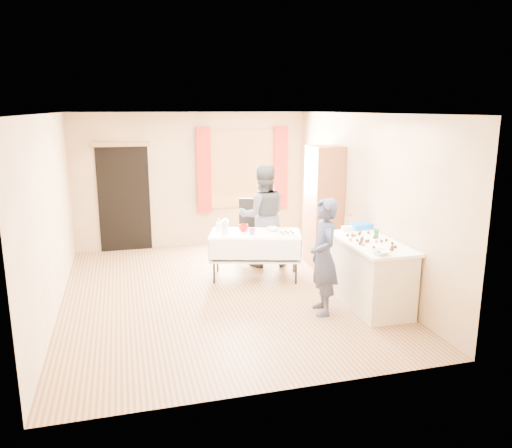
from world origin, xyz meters
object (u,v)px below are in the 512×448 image
object	(u,v)px
party_table	(255,251)
chair	(250,242)
cabinet	(324,206)
girl	(324,257)
woman	(263,216)
counter	(369,273)

from	to	relation	value
party_table	chair	distance (m)	1.00
cabinet	party_table	size ratio (longest dim) A/B	1.30
party_table	cabinet	bearing A→B (deg)	32.60
cabinet	girl	bearing A→B (deg)	-112.50
cabinet	woman	distance (m)	1.06
girl	party_table	bearing A→B (deg)	-156.83
counter	girl	size ratio (longest dim) A/B	0.96
party_table	girl	size ratio (longest dim) A/B	1.02
cabinet	woman	bearing A→B (deg)	167.97
counter	party_table	world-z (taller)	counter
girl	chair	bearing A→B (deg)	-166.93
woman	girl	bearing A→B (deg)	101.61
counter	chair	world-z (taller)	chair
cabinet	woman	size ratio (longest dim) A/B	1.17
party_table	woman	xyz separation A→B (m)	(0.30, 0.61, 0.43)
cabinet	counter	xyz separation A→B (m)	(-0.10, -1.89, -0.58)
counter	woman	world-z (taller)	woman
chair	cabinet	bearing A→B (deg)	-6.39
counter	girl	distance (m)	0.79
cabinet	party_table	xyz separation A→B (m)	(-1.32, -0.39, -0.58)
cabinet	counter	size ratio (longest dim) A/B	1.39
cabinet	party_table	bearing A→B (deg)	-163.61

